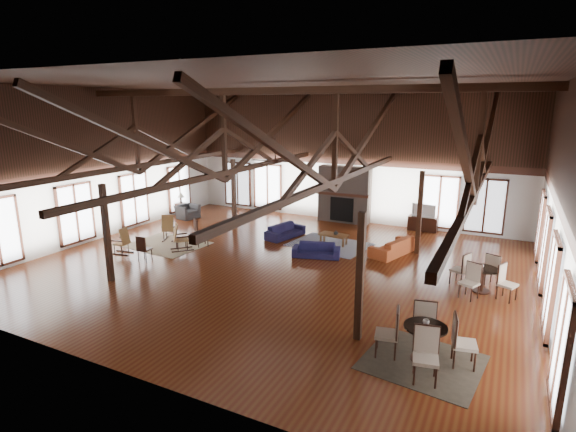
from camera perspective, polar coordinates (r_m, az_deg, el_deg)
The scene contains 31 objects.
floor at distance 15.40m, azimuth -1.41°, elevation -6.30°, with size 16.00×16.00×0.00m, color #582A12.
ceiling at distance 14.47m, azimuth -1.56°, elevation 16.60°, with size 16.00×14.00×0.02m, color black.
wall_back at distance 21.02m, azimuth 7.61°, elevation 7.44°, with size 16.00×0.02×6.00m, color silver.
wall_front at distance 9.21m, azimuth -22.44°, elevation -1.74°, with size 16.00×0.02×6.00m, color silver.
wall_left at distance 19.68m, azimuth -22.62°, elevation 6.07°, with size 0.02×14.00×6.00m, color silver.
wall_right at distance 13.01m, azimuth 31.39°, elevation 1.59°, with size 0.02×14.00×6.00m, color silver.
roof_truss at distance 14.51m, azimuth -1.50°, elevation 8.80°, with size 15.60×14.07×3.14m.
post_grid at distance 14.94m, azimuth -1.44°, elevation -0.81°, with size 8.16×7.16×3.05m.
fireplace at distance 20.97m, azimuth 7.17°, elevation 2.71°, with size 2.50×0.69×2.60m.
ceiling_fan at distance 13.43m, azimuth -1.62°, elevation 7.12°, with size 1.60×1.60×0.75m.
sofa_navy_front at distance 16.22m, azimuth 3.61°, elevation -4.35°, with size 1.70×0.66×0.50m, color #1A1842.
sofa_navy_left at distance 18.54m, azimuth -0.36°, elevation -1.91°, with size 0.72×1.83×0.53m, color #171438.
sofa_orange at distance 16.91m, azimuth 13.19°, elevation -3.72°, with size 0.82×2.09×0.61m, color #AE4921.
coffee_table at distance 17.63m, azimuth 5.82°, elevation -2.48°, with size 1.16×0.67×0.42m.
vase at distance 17.51m, azimuth 6.11°, elevation -2.08°, with size 0.19×0.19×0.19m, color #B2B2B2.
armchair at distance 22.21m, azimuth -12.65°, elevation 0.55°, with size 0.86×0.98×0.64m, color #2C2C2E.
side_table_lamp at distance 22.80m, azimuth -13.38°, elevation 1.18°, with size 0.46×0.46×1.19m.
rocking_chair_a at distance 18.71m, azimuth -14.92°, elevation -1.50°, with size 0.75×0.94×1.07m.
rocking_chair_b at distance 17.29m, azimuth -13.70°, elevation -2.70°, with size 0.87×0.89×1.05m.
rocking_chair_c at distance 17.53m, azimuth -20.23°, elevation -3.07°, with size 0.81×0.51×0.98m.
side_chair_a at distance 17.58m, azimuth -11.28°, elevation -1.83°, with size 0.64×0.64×1.09m.
side_chair_b at distance 16.39m, azimuth -17.96°, elevation -3.75°, with size 0.43×0.43×0.93m.
cafe_table_near at distance 10.26m, azimuth 16.99°, elevation -14.44°, with size 2.15×2.15×1.10m.
cafe_table_far at distance 14.33m, azimuth 23.49°, elevation -6.93°, with size 1.95×1.95×1.01m.
cup_near at distance 10.20m, azimuth 17.12°, elevation -12.76°, with size 0.14×0.14×0.11m, color #B2B2B2.
cup_far at distance 14.24m, azimuth 23.34°, elevation -5.87°, with size 0.13×0.13×0.10m, color #B2B2B2.
tv_console at distance 20.39m, azimuth 16.74°, elevation -0.93°, with size 1.23×0.46×0.62m, color black.
television at distance 20.24m, azimuth 16.92°, elevation 0.69°, with size 1.00×0.13×0.58m, color #B2B2B2.
rug_tan at distance 18.27m, azimuth -15.11°, elevation -3.50°, with size 2.89×2.27×0.01m, color tan.
rug_navy at distance 17.69m, azimuth 5.30°, elevation -3.64°, with size 2.93×2.20×0.01m, color #1A2449.
rug_dark at distance 10.43m, azimuth 16.69°, elevation -17.34°, with size 2.32×2.11×0.01m, color black.
Camera 1 is at (6.81, -12.75, 5.31)m, focal length 28.00 mm.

